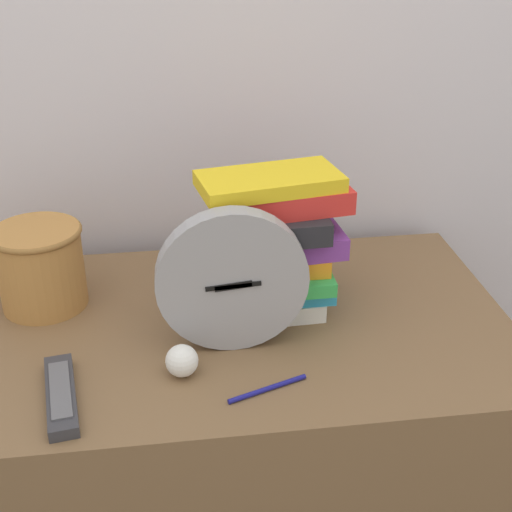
{
  "coord_description": "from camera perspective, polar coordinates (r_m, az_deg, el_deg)",
  "views": [
    {
      "loc": [
        0.02,
        -0.78,
        1.44
      ],
      "look_at": [
        0.17,
        0.29,
        0.88
      ],
      "focal_mm": 50.0,
      "sensor_mm": 36.0,
      "label": 1
    }
  ],
  "objects": [
    {
      "name": "pen",
      "position": [
        1.13,
        0.93,
        -10.57
      ],
      "size": [
        0.13,
        0.05,
        0.01
      ],
      "color": "navy",
      "rests_on": "desk"
    },
    {
      "name": "wall_back",
      "position": [
        1.47,
        -8.91,
        17.92
      ],
      "size": [
        6.0,
        0.04,
        2.4
      ],
      "color": "silver",
      "rests_on": "ground_plane"
    },
    {
      "name": "desk",
      "position": [
        1.52,
        -6.57,
        -17.3
      ],
      "size": [
        1.26,
        0.6,
        0.74
      ],
      "color": "brown",
      "rests_on": "ground_plane"
    },
    {
      "name": "basket",
      "position": [
        1.36,
        -16.88,
        -0.67
      ],
      "size": [
        0.17,
        0.17,
        0.16
      ],
      "color": "#B27A3D",
      "rests_on": "desk"
    },
    {
      "name": "book_stack",
      "position": [
        1.27,
        1.59,
        1.18
      ],
      "size": [
        0.27,
        0.2,
        0.27
      ],
      "color": "white",
      "rests_on": "desk"
    },
    {
      "name": "tv_remote",
      "position": [
        1.15,
        -15.34,
        -10.66
      ],
      "size": [
        0.07,
        0.19,
        0.02
      ],
      "color": "#333338",
      "rests_on": "desk"
    },
    {
      "name": "desk_clock",
      "position": [
        1.17,
        -1.92,
        -2.01
      ],
      "size": [
        0.25,
        0.04,
        0.25
      ],
      "color": "#99999E",
      "rests_on": "desk"
    },
    {
      "name": "crumpled_paper_ball",
      "position": [
        1.16,
        -5.95,
        -8.34
      ],
      "size": [
        0.05,
        0.05,
        0.05
      ],
      "color": "white",
      "rests_on": "desk"
    }
  ]
}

